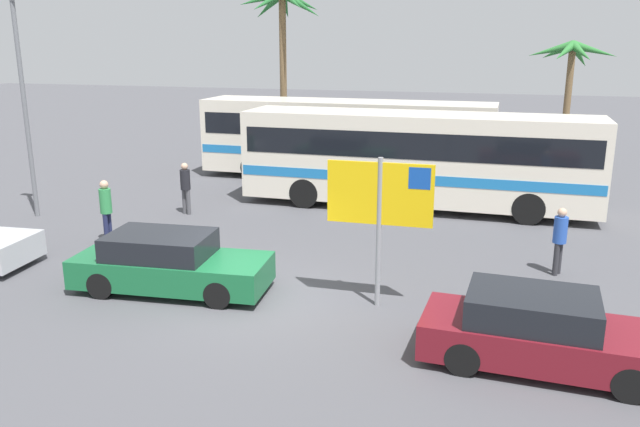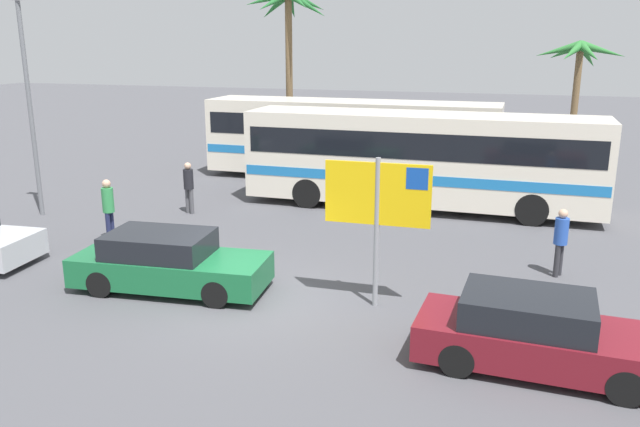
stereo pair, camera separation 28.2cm
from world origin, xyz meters
name	(u,v)px [view 1 (the left image)]	position (x,y,z in m)	size (l,w,h in m)	color
ground	(248,300)	(0.00, 0.00, 0.00)	(120.00, 120.00, 0.00)	#4C4C51
bus_front_coach	(417,156)	(2.34, 9.06, 1.78)	(11.66, 2.44, 3.17)	silver
bus_rear_coach	(346,136)	(-1.06, 12.80, 1.78)	(11.66, 2.44, 3.17)	silver
ferry_sign	(382,200)	(2.82, 0.52, 2.33)	(2.20, 0.11, 3.20)	gray
car_green	(169,263)	(-1.90, 0.02, 0.64)	(4.49, 2.05, 1.32)	#196638
car_maroon	(541,332)	(6.00, -1.29, 0.63)	(4.23, 1.82, 1.32)	maroon
pedestrian_by_bus	(560,236)	(6.56, 3.59, 0.98)	(0.32, 0.32, 1.66)	#2D2D33
pedestrian_near_sign	(106,206)	(-5.31, 2.66, 1.06)	(0.32, 0.32, 1.79)	#1E2347
pedestrian_crossing_lot	(185,184)	(-4.70, 6.08, 1.00)	(0.32, 0.32, 1.69)	#4C4C51
lamp_post_left_side	(24,99)	(-9.20, 4.48, 3.73)	(0.56, 0.20, 6.81)	slate
palm_tree_seaside	(570,62)	(7.72, 20.70, 4.52)	(4.01, 3.67, 5.50)	brown
palm_tree_inland	(282,20)	(-5.06, 16.60, 6.39)	(3.73, 3.69, 7.77)	brown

